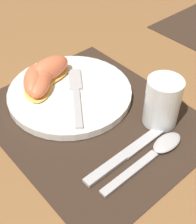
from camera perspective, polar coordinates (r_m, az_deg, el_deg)
ground_plane at (r=0.61m, az=-0.92°, el=-1.29°), size 3.00×3.00×0.00m
placemat at (r=0.61m, az=-0.92°, el=-1.16°), size 0.41×0.34×0.00m
plate at (r=0.66m, az=-5.15°, el=3.52°), size 0.26×0.26×0.02m
juice_glass at (r=0.59m, az=11.62°, el=1.44°), size 0.07×0.07×0.10m
knife at (r=0.55m, az=5.92°, el=-7.12°), size 0.02×0.21×0.01m
spoon at (r=0.56m, az=10.85°, el=-6.85°), size 0.03×0.19×0.01m
fork at (r=0.64m, az=-4.03°, el=3.74°), size 0.16×0.12×0.00m
citrus_wedge_0 at (r=0.68m, az=-8.70°, el=7.67°), size 0.06×0.11×0.05m
citrus_wedge_1 at (r=0.67m, az=-10.07°, el=6.46°), size 0.09×0.11×0.04m
citrus_wedge_2 at (r=0.66m, az=-11.57°, el=5.59°), size 0.10×0.10×0.04m
citrus_wedge_3 at (r=0.65m, az=-10.72°, el=5.19°), size 0.11×0.10×0.04m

